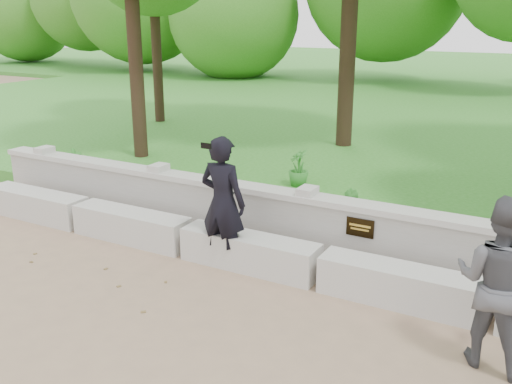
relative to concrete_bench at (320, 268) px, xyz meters
The scene contains 9 objects.
ground 1.91m from the concrete_bench, 90.00° to the right, with size 80.00×80.00×0.00m, color #96785C.
lawn 12.10m from the concrete_bench, 90.00° to the left, with size 40.00×22.00×0.25m, color #2B741D.
concrete_bench is the anchor object (origin of this frame).
parapet_wall 0.74m from the concrete_bench, 89.99° to the left, with size 12.50×0.35×0.90m.
man_main 1.49m from the concrete_bench, behind, with size 0.65×0.58×1.76m.
visitor_left 2.28m from the concrete_bench, 19.81° to the right, with size 0.94×0.80×1.68m.
shrub_a 5.73m from the concrete_bench, 165.83° to the left, with size 0.30×0.20×0.57m, color #33822C.
shrub_b 1.44m from the concrete_bench, 96.45° to the left, with size 0.31×0.25×0.57m, color #33822C.
shrub_d 3.46m from the concrete_bench, 119.30° to the left, with size 0.37×0.33×0.67m, color #33822C.
Camera 1 is at (2.41, -4.09, 3.20)m, focal length 40.00 mm.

